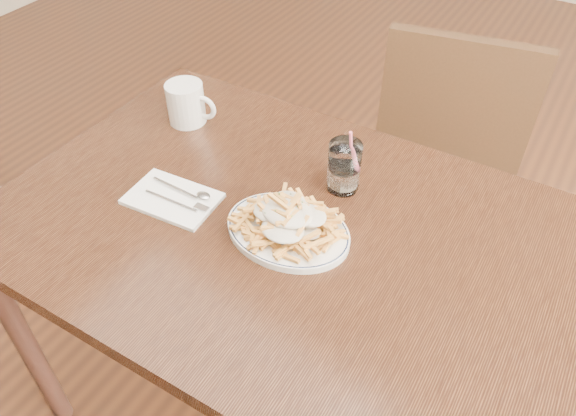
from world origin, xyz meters
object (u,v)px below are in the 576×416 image
Objects in this scene: water_glass at (344,169)px; coffee_mug at (187,103)px; loaded_fries at (288,216)px; table at (288,251)px; fries_plate at (288,231)px; chair_far at (448,142)px.

water_glass reaches higher than coffee_mug.
loaded_fries is 1.87× the size of coffee_mug.
table is at bearing 123.00° from loaded_fries.
coffee_mug reaches higher than table.
fries_plate is 2.06× the size of coffee_mug.
fries_plate is 0.19m from water_glass.
water_glass is (0.04, 0.16, 0.13)m from table.
water_glass is 0.45m from coffee_mug.
coffee_mug is (-0.42, 0.22, 0.04)m from fries_plate.
coffee_mug is (-0.52, -0.59, 0.29)m from chair_far.
table is at bearing -25.67° from coffee_mug.
table is 0.13m from loaded_fries.
fries_plate reaches higher than table.
coffee_mug is (-0.41, 0.20, 0.13)m from table.
water_glass is at bearing 81.25° from fries_plate.
chair_far is at bearing 82.71° from loaded_fries.
fries_plate is at bearing -98.75° from water_glass.
water_glass is (0.03, 0.19, 0.00)m from loaded_fries.
table is 0.09m from fries_plate.
loaded_fries is at bearing -98.75° from water_glass.
water_glass is at bearing 75.49° from table.
chair_far reaches higher than fries_plate.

